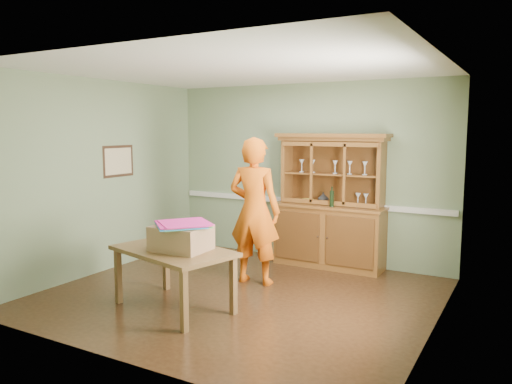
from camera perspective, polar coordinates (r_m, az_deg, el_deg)
The scene contains 14 objects.
floor at distance 6.22m, azimuth -1.88°, elevation -11.70°, with size 4.50×4.50×0.00m, color #452A16.
ceiling at distance 5.92m, azimuth -1.99°, elevation 13.86°, with size 4.50×4.50×0.00m, color white.
wall_back at distance 7.69m, azimuth 5.83°, elevation 2.22°, with size 4.50×4.50×0.00m, color gray.
wall_left at distance 7.34m, azimuth -17.14°, elevation 1.70°, with size 4.00×4.00×0.00m, color gray.
wall_right at distance 5.13m, azimuth 20.07°, elevation -0.67°, with size 4.00×4.00×0.00m, color gray.
wall_front at distance 4.35m, azimuth -15.75°, elevation -1.86°, with size 4.50×4.50×0.00m, color gray.
chair_rail at distance 7.72m, azimuth 5.71°, elevation -1.12°, with size 4.41×0.05×0.08m, color silver.
framed_map at distance 7.52m, azimuth -15.43°, elevation 3.41°, with size 0.03×0.60×0.46m.
window_panel at distance 4.82m, azimuth 19.33°, elevation 0.68°, with size 0.03×0.96×1.36m.
china_hutch at distance 7.40m, azimuth 8.44°, elevation -3.18°, with size 1.66×0.55×1.95m.
dining_table at distance 5.69m, azimuth -9.41°, elevation -7.23°, with size 1.53×1.14×0.69m.
cardboard_box at distance 5.58m, azimuth -8.55°, elevation -5.21°, with size 0.59×0.47×0.27m, color #926A4B.
kite_stack at distance 5.51m, azimuth -8.36°, elevation -3.66°, with size 0.73×0.73×0.04m.
person at distance 6.48m, azimuth -0.18°, elevation -2.18°, with size 0.70×0.46×1.91m, color #DF5C0E.
Camera 1 is at (3.05, -5.03, 2.02)m, focal length 35.00 mm.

